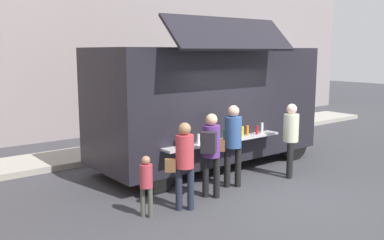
% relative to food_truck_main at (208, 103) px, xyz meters
% --- Properties ---
extents(ground_plane, '(60.00, 60.00, 0.00)m').
position_rel_food_truck_main_xyz_m(ground_plane, '(-0.37, -2.48, -1.61)').
color(ground_plane, '#38383D').
extents(curb_strip, '(28.00, 1.60, 0.15)m').
position_rel_food_truck_main_xyz_m(curb_strip, '(-4.00, 2.62, -1.53)').
color(curb_strip, '#9E998E').
rests_on(curb_strip, ground).
extents(food_truck_main, '(5.83, 2.96, 3.60)m').
position_rel_food_truck_main_xyz_m(food_truck_main, '(0.00, 0.00, 0.00)').
color(food_truck_main, black).
rests_on(food_truck_main, ground).
extents(trash_bin, '(0.60, 0.60, 0.97)m').
position_rel_food_truck_main_xyz_m(trash_bin, '(3.92, 2.32, -1.13)').
color(trash_bin, '#2C5E35').
rests_on(trash_bin, ground).
extents(customer_front_ordering, '(0.55, 0.46, 1.76)m').
position_rel_food_truck_main_xyz_m(customer_front_ordering, '(-0.71, -1.64, -0.57)').
color(customer_front_ordering, black).
rests_on(customer_front_ordering, ground).
extents(customer_mid_with_backpack, '(0.54, 0.50, 1.68)m').
position_rel_food_truck_main_xyz_m(customer_mid_with_backpack, '(-1.52, -1.89, -0.58)').
color(customer_mid_with_backpack, black).
rests_on(customer_mid_with_backpack, ground).
extents(customer_rear_waiting, '(0.50, 0.42, 1.63)m').
position_rel_food_truck_main_xyz_m(customer_rear_waiting, '(-2.32, -2.08, -0.65)').
color(customer_rear_waiting, '#202535').
rests_on(customer_rear_waiting, ground).
extents(customer_extra_browsing, '(0.35, 0.35, 1.70)m').
position_rel_food_truck_main_xyz_m(customer_extra_browsing, '(0.85, -1.93, -0.59)').
color(customer_extra_browsing, black).
rests_on(customer_extra_browsing, ground).
extents(child_near_queue, '(0.22, 0.22, 1.10)m').
position_rel_food_truck_main_xyz_m(child_near_queue, '(-3.04, -1.95, -0.95)').
color(child_near_queue, '#484A41').
rests_on(child_near_queue, ground).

